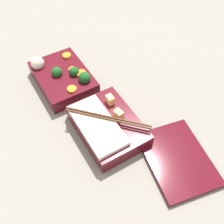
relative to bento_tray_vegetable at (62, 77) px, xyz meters
The scene contains 4 objects.
ground_plane 0.10m from the bento_tray_vegetable, ahead, with size 3.00×3.00×0.00m, color gray.
bento_tray_vegetable is the anchor object (origin of this frame).
bento_tray_rice 0.22m from the bento_tray_vegetable, ahead, with size 0.20×0.16×0.07m.
bento_lid 0.40m from the bento_tray_vegetable, 18.45° to the left, with size 0.19×0.14×0.01m, color #510F19.
Camera 1 is at (0.47, -0.18, 0.57)m, focal length 42.00 mm.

